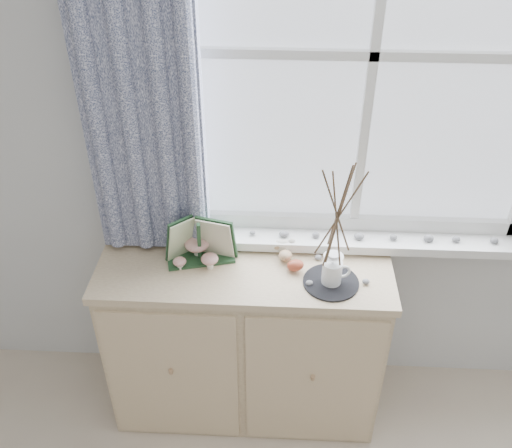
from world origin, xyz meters
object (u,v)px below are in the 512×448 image
object	(u,v)px
sideboard	(245,339)
toadstool_cluster	(198,249)
botanical_book	(198,243)
twig_pitcher	(338,212)

from	to	relation	value
sideboard	toadstool_cluster	xyz separation A→B (m)	(-0.19, 0.03, 0.48)
botanical_book	toadstool_cluster	size ratio (longest dim) A/B	1.71
botanical_book	twig_pitcher	bearing A→B (deg)	-23.43
sideboard	botanical_book	bearing A→B (deg)	177.61
botanical_book	toadstool_cluster	bearing A→B (deg)	95.39
sideboard	toadstool_cluster	distance (m)	0.52
botanical_book	toadstool_cluster	xyz separation A→B (m)	(-0.01, 0.03, -0.05)
botanical_book	twig_pitcher	distance (m)	0.58
sideboard	botanical_book	world-z (taller)	botanical_book
toadstool_cluster	twig_pitcher	size ratio (longest dim) A/B	0.31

